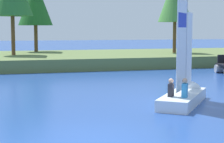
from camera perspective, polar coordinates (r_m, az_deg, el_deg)
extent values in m
plane|color=#234793|center=(11.46, -2.74, -9.78)|extent=(200.00, 200.00, 0.00)
cube|color=#5B703D|center=(35.05, -11.51, 1.67)|extent=(80.00, 12.83, 0.95)
cylinder|color=brown|center=(34.63, -14.15, 5.08)|extent=(0.32, 0.32, 3.32)
cylinder|color=brown|center=(39.27, -10.97, 4.72)|extent=(0.35, 0.35, 2.58)
cone|color=#1E5B23|center=(39.35, -11.08, 9.89)|extent=(3.33, 3.33, 4.52)
cylinder|color=brown|center=(37.17, 9.05, 4.91)|extent=(0.32, 0.32, 2.87)
cube|color=silver|center=(16.80, 10.23, -3.93)|extent=(3.51, 3.98, 0.46)
cone|color=silver|center=(18.77, 11.57, -2.89)|extent=(1.52, 1.50, 1.12)
cylinder|color=#B7B7BC|center=(16.95, 10.72, 6.21)|extent=(0.08, 0.08, 5.46)
cube|color=white|center=(16.15, 10.11, 6.06)|extent=(1.03, 1.30, 4.86)
cube|color=#1E33B2|center=(16.15, 10.14, 7.35)|extent=(0.93, 1.17, 0.58)
cube|color=white|center=(17.61, 11.11, 3.18)|extent=(0.72, 0.90, 3.20)
cylinder|color=#B7B7BC|center=(16.34, 9.95, -2.60)|extent=(1.05, 1.32, 0.06)
cube|color=#338CCC|center=(15.75, 10.50, -2.72)|extent=(0.33, 0.34, 0.56)
sphere|color=tan|center=(15.69, 10.52, -1.31)|extent=(0.20, 0.20, 0.20)
cube|color=#26262D|center=(15.86, 8.54, -2.69)|extent=(0.33, 0.34, 0.52)
sphere|color=tan|center=(15.81, 8.56, -1.36)|extent=(0.20, 0.20, 0.20)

